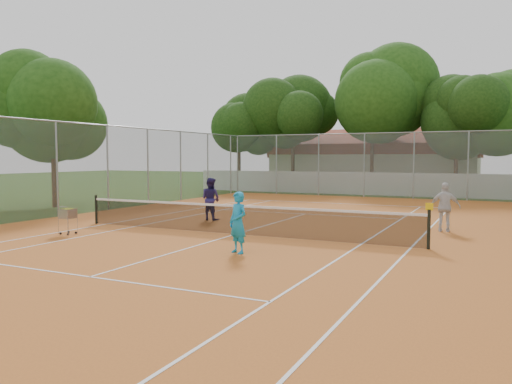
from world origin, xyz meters
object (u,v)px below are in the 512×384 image
at_px(clubhouse, 375,161).
at_px(player_far_right, 445,207).
at_px(ball_hopper, 68,220).
at_px(player_near, 238,223).
at_px(player_far_left, 211,199).
at_px(tennis_net, 236,219).

height_order(clubhouse, player_far_right, clubhouse).
distance_m(clubhouse, ball_hopper, 31.57).
height_order(player_near, player_far_left, player_far_left).
height_order(player_far_right, ball_hopper, player_far_right).
distance_m(tennis_net, player_far_right, 7.02).
bearing_deg(clubhouse, player_near, -83.62).
height_order(tennis_net, player_far_left, player_far_left).
relative_size(tennis_net, clubhouse, 0.72).
bearing_deg(player_far_left, tennis_net, 142.76).
relative_size(tennis_net, player_far_left, 7.05).
bearing_deg(ball_hopper, player_near, 8.99).
height_order(clubhouse, ball_hopper, clubhouse).
xyz_separation_m(tennis_net, clubhouse, (-2.00, 29.00, 1.69)).
distance_m(player_near, player_far_right, 7.77).
relative_size(clubhouse, player_far_left, 9.74).
xyz_separation_m(player_near, player_far_right, (4.46, 6.36, 0.03)).
height_order(player_near, player_far_right, player_far_right).
bearing_deg(tennis_net, player_near, -60.61).
bearing_deg(player_near, player_far_left, 150.48).
xyz_separation_m(player_far_left, ball_hopper, (-2.22, -5.19, -0.38)).
relative_size(tennis_net, player_near, 7.41).
relative_size(tennis_net, ball_hopper, 12.90).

